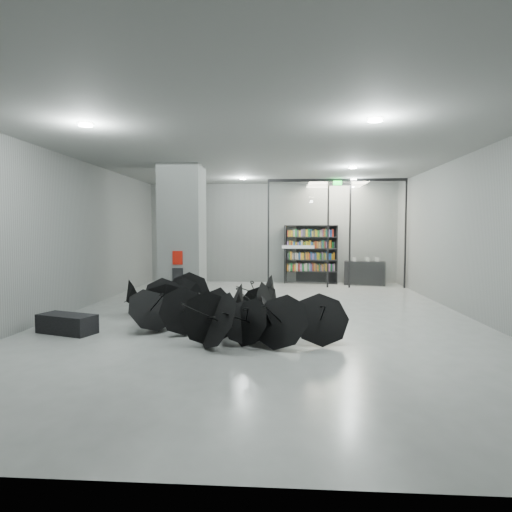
# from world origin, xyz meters

# --- Properties ---
(room) EXTENTS (14.00, 14.02, 4.01)m
(room) POSITION_xyz_m (0.00, 0.00, 2.84)
(room) COLOR gray
(room) RESTS_ON ground
(column) EXTENTS (1.20, 1.20, 4.00)m
(column) POSITION_xyz_m (-2.50, 2.00, 2.00)
(column) COLOR slate
(column) RESTS_ON ground
(fire_cabinet) EXTENTS (0.28, 0.04, 0.38)m
(fire_cabinet) POSITION_xyz_m (-2.50, 1.38, 1.35)
(fire_cabinet) COLOR #A50A07
(fire_cabinet) RESTS_ON column
(info_panel) EXTENTS (0.30, 0.03, 0.42)m
(info_panel) POSITION_xyz_m (-2.50, 1.38, 0.85)
(info_panel) COLOR black
(info_panel) RESTS_ON column
(exit_sign) EXTENTS (0.30, 0.06, 0.15)m
(exit_sign) POSITION_xyz_m (2.40, 5.30, 3.82)
(exit_sign) COLOR #0CE533
(exit_sign) RESTS_ON room
(glass_partition) EXTENTS (5.06, 0.08, 4.00)m
(glass_partition) POSITION_xyz_m (2.39, 5.50, 2.18)
(glass_partition) COLOR silver
(glass_partition) RESTS_ON ground
(bench) EXTENTS (1.31, 0.88, 0.39)m
(bench) POSITION_xyz_m (-3.98, -1.97, 0.19)
(bench) COLOR black
(bench) RESTS_ON ground
(bookshelf) EXTENTS (2.15, 0.70, 2.32)m
(bookshelf) POSITION_xyz_m (1.56, 6.75, 1.16)
(bookshelf) COLOR black
(bookshelf) RESTS_ON ground
(shop_counter) EXTENTS (1.62, 0.88, 0.92)m
(shop_counter) POSITION_xyz_m (3.61, 6.33, 0.46)
(shop_counter) COLOR black
(shop_counter) RESTS_ON ground
(umbrella_cluster) EXTENTS (5.65, 4.10, 1.32)m
(umbrella_cluster) POSITION_xyz_m (-0.89, -1.48, 0.31)
(umbrella_cluster) COLOR black
(umbrella_cluster) RESTS_ON ground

